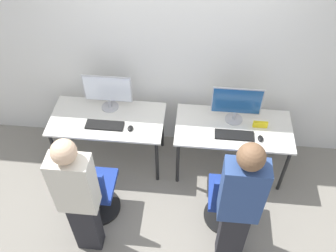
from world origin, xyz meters
TOP-DOWN VIEW (x-y plane):
  - ground_plane at (0.00, 0.00)m, footprint 20.00×20.00m
  - wall_back at (0.00, 0.77)m, footprint 12.00×0.05m
  - desk_left at (-0.72, 0.32)m, footprint 1.29×0.65m
  - monitor_left at (-0.72, 0.51)m, footprint 0.54×0.20m
  - keyboard_left at (-0.72, 0.21)m, footprint 0.42×0.14m
  - mouse_left at (-0.42, 0.18)m, footprint 0.06×0.09m
  - office_chair_left at (-0.73, -0.46)m, footprint 0.48×0.48m
  - person_left at (-0.72, -0.83)m, footprint 0.36×0.21m
  - desk_right at (0.72, 0.32)m, footprint 1.29×0.65m
  - monitor_right at (0.72, 0.45)m, footprint 0.54×0.20m
  - keyboard_right at (0.72, 0.20)m, footprint 0.42×0.14m
  - mouse_right at (0.99, 0.17)m, footprint 0.06×0.09m
  - office_chair_right at (0.69, -0.43)m, footprint 0.48×0.48m
  - person_right at (0.71, -0.80)m, footprint 0.36×0.22m
  - placard_right at (1.00, 0.35)m, footprint 0.16×0.03m

SIDE VIEW (x-z plane):
  - ground_plane at x=0.00m, z-range 0.00..0.00m
  - office_chair_left at x=-0.73m, z-range -0.08..0.84m
  - office_chair_right at x=0.69m, z-range -0.08..0.84m
  - desk_left at x=-0.72m, z-range 0.28..0.99m
  - desk_right at x=0.72m, z-range 0.28..0.99m
  - keyboard_left at x=-0.72m, z-range 0.71..0.73m
  - keyboard_right at x=0.72m, z-range 0.71..0.73m
  - mouse_left at x=-0.42m, z-range 0.71..0.74m
  - mouse_right at x=0.99m, z-range 0.71..0.74m
  - placard_right at x=1.00m, z-range 0.71..0.79m
  - person_left at x=-0.72m, z-range 0.07..1.68m
  - person_right at x=0.71m, z-range 0.08..1.77m
  - monitor_left at x=-0.72m, z-range 0.73..1.18m
  - monitor_right at x=0.72m, z-range 0.73..1.18m
  - wall_back at x=0.00m, z-range 0.00..2.80m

